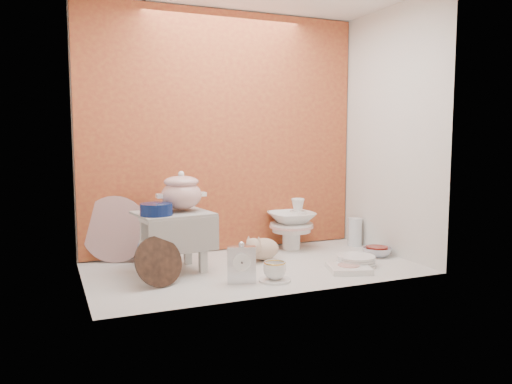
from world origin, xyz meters
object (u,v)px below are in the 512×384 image
plush_pig (263,249)px  crystal_bowl (377,252)px  porcelain_tower (291,224)px  soup_tureen (181,191)px  step_stool (173,242)px  mantel_clock (242,263)px  blue_white_vase (155,243)px  dinner_plate_stack (356,261)px  gold_rim_teacup (275,270)px  floral_platter (115,229)px

plush_pig → crystal_bowl: 0.70m
plush_pig → porcelain_tower: size_ratio=0.73×
soup_tureen → step_stool: bearing=-154.1°
mantel_clock → porcelain_tower: bearing=64.0°
blue_white_vase → porcelain_tower: (0.87, -0.03, 0.06)m
dinner_plate_stack → crystal_bowl: (0.25, 0.15, -0.00)m
soup_tureen → mantel_clock: soup_tureen is taller
gold_rim_teacup → porcelain_tower: porcelain_tower is taller
floral_platter → blue_white_vase: floral_platter is taller
gold_rim_teacup → soup_tureen: bearing=131.5°
floral_platter → plush_pig: bearing=-20.4°
step_stool → plush_pig: step_stool is taller
crystal_bowl → mantel_clock: bearing=-167.8°
porcelain_tower → step_stool: bearing=-164.2°
crystal_bowl → dinner_plate_stack: bearing=-149.4°
step_stool → mantel_clock: 0.44m
floral_platter → mantel_clock: bearing=-52.5°
soup_tureen → gold_rim_teacup: 0.67m
floral_platter → crystal_bowl: bearing=-17.6°
blue_white_vase → dinner_plate_stack: blue_white_vase is taller
dinner_plate_stack → porcelain_tower: bearing=105.3°
step_stool → gold_rim_teacup: (0.42, -0.39, -0.10)m
dinner_plate_stack → gold_rim_teacup: bearing=-170.1°
soup_tureen → blue_white_vase: bearing=113.1°
soup_tureen → dinner_plate_stack: size_ratio=1.16×
blue_white_vase → crystal_bowl: (1.26, -0.41, -0.08)m
step_stool → plush_pig: bearing=-4.8°
dinner_plate_stack → soup_tureen: bearing=160.9°
plush_pig → floral_platter: bearing=155.1°
soup_tureen → crystal_bowl: size_ratio=1.48×
gold_rim_teacup → crystal_bowl: 0.83m
blue_white_vase → plush_pig: size_ratio=0.91×
soup_tureen → mantel_clock: size_ratio=1.26×
crystal_bowl → soup_tureen: bearing=171.6°
floral_platter → crystal_bowl: (1.48, -0.47, -0.17)m
step_stool → crystal_bowl: step_stool is taller
floral_platter → dinner_plate_stack: size_ratio=1.73×
crystal_bowl → floral_platter: bearing=162.4°
floral_platter → gold_rim_teacup: (0.69, -0.71, -0.14)m
step_stool → blue_white_vase: (-0.05, 0.27, -0.05)m
mantel_clock → dinner_plate_stack: bearing=23.2°
soup_tureen → blue_white_vase: soup_tureen is taller
step_stool → porcelain_tower: bearing=8.1°
gold_rim_teacup → crystal_bowl: (0.80, 0.24, -0.03)m
blue_white_vase → mantel_clock: 0.69m
soup_tureen → porcelain_tower: size_ratio=0.79×
crystal_bowl → gold_rim_teacup: bearing=-163.1°
floral_platter → porcelain_tower: (1.09, -0.09, -0.03)m
step_stool → blue_white_vase: 0.27m
blue_white_vase → plush_pig: bearing=-22.2°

